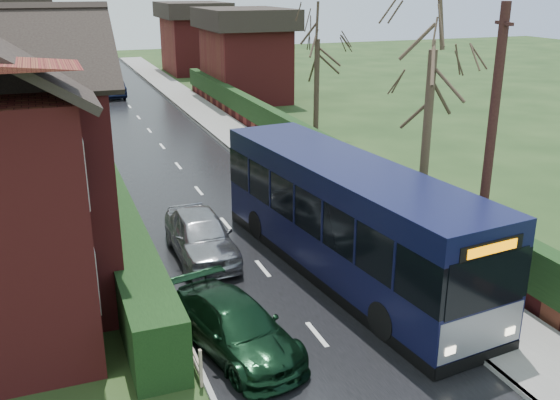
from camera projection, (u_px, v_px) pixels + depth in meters
name	position (u px, v px, depth m)	size (l,w,h in m)	color
ground	(287.00, 299.00, 17.06)	(140.00, 140.00, 0.00)	#354D21
road	(199.00, 191.00, 25.87)	(6.00, 100.00, 0.02)	black
pavement	(294.00, 179.00, 27.29)	(2.50, 100.00, 0.14)	slate
kerb_right	(268.00, 182.00, 26.88)	(0.12, 100.00, 0.14)	gray
kerb_left	(124.00, 199.00, 24.83)	(0.12, 100.00, 0.10)	gray
front_hedge	(116.00, 227.00, 19.89)	(1.20, 16.00, 1.60)	black
picket_fence	(141.00, 234.00, 20.26)	(0.10, 16.00, 0.90)	tan
right_wall_hedge	(326.00, 154.00, 27.50)	(0.60, 50.00, 1.80)	maroon
bus	(346.00, 220.00, 18.07)	(3.74, 11.31, 3.37)	black
car_silver	(201.00, 235.00, 19.44)	(1.75, 4.36, 1.48)	#9F9FA3
car_green	(237.00, 327.00, 14.46)	(1.73, 4.26, 1.24)	black
car_distant	(113.00, 89.00, 46.96)	(1.40, 4.02, 1.32)	black
bus_stop_sign	(328.00, 165.00, 23.11)	(0.19, 0.41, 2.72)	slate
telegraph_pole	(490.00, 146.00, 17.22)	(0.37, 0.98, 7.74)	black
tree_right_near	(434.00, 36.00, 19.71)	(4.08, 4.08, 8.81)	#3E3124
tree_right_far	(318.00, 32.00, 32.73)	(3.98, 3.98, 7.69)	#32261D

